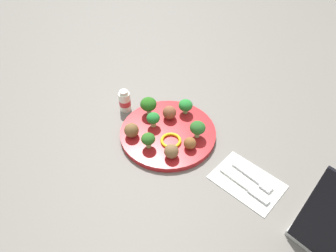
{
  "coord_description": "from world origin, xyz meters",
  "views": [
    {
      "loc": [
        0.46,
        -0.43,
        0.64
      ],
      "look_at": [
        0.0,
        0.0,
        0.04
      ],
      "focal_mm": 32.4,
      "sensor_mm": 36.0,
      "label": 1
    }
  ],
  "objects_px": {
    "plate": "(168,133)",
    "yogurt_bottle": "(125,101)",
    "broccoli_floret_mid_left": "(148,139)",
    "meatball_back_left": "(131,130)",
    "broccoli_floret_near_rim": "(148,104)",
    "meatball_center": "(169,113)",
    "fork": "(254,178)",
    "pepper_ring_front_left": "(171,140)",
    "meatball_far_rim": "(189,144)",
    "broccoli_floret_center": "(186,106)",
    "meatball_back_right": "(171,151)",
    "broccoli_floret_far_rim": "(153,119)",
    "knife": "(246,186)",
    "napkin": "(247,181)",
    "broccoli_floret_mid_right": "(198,128)"
  },
  "relations": [
    {
      "from": "broccoli_floret_mid_right",
      "to": "pepper_ring_front_left",
      "type": "height_order",
      "value": "broccoli_floret_mid_right"
    },
    {
      "from": "meatball_back_right",
      "to": "knife",
      "type": "xyz_separation_m",
      "value": [
        0.19,
        0.07,
        -0.03
      ]
    },
    {
      "from": "broccoli_floret_near_rim",
      "to": "knife",
      "type": "distance_m",
      "value": 0.37
    },
    {
      "from": "meatball_back_right",
      "to": "napkin",
      "type": "bearing_deg",
      "value": 26.6
    },
    {
      "from": "meatball_back_right",
      "to": "fork",
      "type": "distance_m",
      "value": 0.22
    },
    {
      "from": "meatball_back_left",
      "to": "knife",
      "type": "height_order",
      "value": "meatball_back_left"
    },
    {
      "from": "broccoli_floret_far_rim",
      "to": "yogurt_bottle",
      "type": "bearing_deg",
      "value": -177.7
    },
    {
      "from": "pepper_ring_front_left",
      "to": "fork",
      "type": "relative_size",
      "value": 0.5
    },
    {
      "from": "plate",
      "to": "broccoli_floret_mid_left",
      "type": "relative_size",
      "value": 6.09
    },
    {
      "from": "broccoli_floret_far_rim",
      "to": "fork",
      "type": "height_order",
      "value": "broccoli_floret_far_rim"
    },
    {
      "from": "broccoli_floret_mid_left",
      "to": "fork",
      "type": "height_order",
      "value": "broccoli_floret_mid_left"
    },
    {
      "from": "meatball_center",
      "to": "fork",
      "type": "distance_m",
      "value": 0.31
    },
    {
      "from": "pepper_ring_front_left",
      "to": "yogurt_bottle",
      "type": "bearing_deg",
      "value": 179.71
    },
    {
      "from": "broccoli_floret_far_rim",
      "to": "pepper_ring_front_left",
      "type": "xyz_separation_m",
      "value": [
        0.08,
        -0.01,
        -0.02
      ]
    },
    {
      "from": "broccoli_floret_near_rim",
      "to": "fork",
      "type": "height_order",
      "value": "broccoli_floret_near_rim"
    },
    {
      "from": "meatball_back_left",
      "to": "broccoli_floret_mid_right",
      "type": "bearing_deg",
      "value": 46.46
    },
    {
      "from": "broccoli_floret_center",
      "to": "broccoli_floret_mid_right",
      "type": "bearing_deg",
      "value": -26.87
    },
    {
      "from": "broccoli_floret_mid_right",
      "to": "pepper_ring_front_left",
      "type": "distance_m",
      "value": 0.08
    },
    {
      "from": "knife",
      "to": "pepper_ring_front_left",
      "type": "bearing_deg",
      "value": -170.59
    },
    {
      "from": "meatball_back_right",
      "to": "meatball_center",
      "type": "bearing_deg",
      "value": 138.95
    },
    {
      "from": "meatball_center",
      "to": "fork",
      "type": "xyz_separation_m",
      "value": [
        0.31,
        0.01,
        -0.03
      ]
    },
    {
      "from": "broccoli_floret_center",
      "to": "broccoli_floret_mid_left",
      "type": "distance_m",
      "value": 0.18
    },
    {
      "from": "plate",
      "to": "yogurt_bottle",
      "type": "height_order",
      "value": "yogurt_bottle"
    },
    {
      "from": "meatball_back_right",
      "to": "yogurt_bottle",
      "type": "bearing_deg",
      "value": 171.71
    },
    {
      "from": "broccoli_floret_far_rim",
      "to": "knife",
      "type": "height_order",
      "value": "broccoli_floret_far_rim"
    },
    {
      "from": "broccoli_floret_near_rim",
      "to": "meatball_back_left",
      "type": "distance_m",
      "value": 0.11
    },
    {
      "from": "broccoli_floret_far_rim",
      "to": "meatball_back_left",
      "type": "relative_size",
      "value": 1.1
    },
    {
      "from": "broccoli_floret_center",
      "to": "meatball_back_left",
      "type": "relative_size",
      "value": 1.11
    },
    {
      "from": "meatball_far_rim",
      "to": "knife",
      "type": "xyz_separation_m",
      "value": [
        0.18,
        0.02,
        -0.03
      ]
    },
    {
      "from": "broccoli_floret_center",
      "to": "meatball_center",
      "type": "relative_size",
      "value": 1.12
    },
    {
      "from": "plate",
      "to": "meatball_far_rim",
      "type": "xyz_separation_m",
      "value": [
        0.09,
        -0.0,
        0.03
      ]
    },
    {
      "from": "broccoli_floret_mid_right",
      "to": "broccoli_floret_near_rim",
      "type": "distance_m",
      "value": 0.17
    },
    {
      "from": "broccoli_floret_near_rim",
      "to": "broccoli_floret_center",
      "type": "bearing_deg",
      "value": 49.08
    },
    {
      "from": "meatball_far_rim",
      "to": "meatball_center",
      "type": "relative_size",
      "value": 0.83
    },
    {
      "from": "broccoli_floret_mid_right",
      "to": "meatball_far_rim",
      "type": "height_order",
      "value": "broccoli_floret_mid_right"
    },
    {
      "from": "broccoli_floret_mid_left",
      "to": "meatball_back_left",
      "type": "bearing_deg",
      "value": -173.15
    },
    {
      "from": "meatball_center",
      "to": "broccoli_floret_mid_right",
      "type": "bearing_deg",
      "value": 2.07
    },
    {
      "from": "broccoli_floret_mid_right",
      "to": "napkin",
      "type": "distance_m",
      "value": 0.2
    },
    {
      "from": "meatball_far_rim",
      "to": "broccoli_floret_center",
      "type": "bearing_deg",
      "value": 138.44
    },
    {
      "from": "broccoli_floret_mid_left",
      "to": "meatball_far_rim",
      "type": "height_order",
      "value": "broccoli_floret_mid_left"
    },
    {
      "from": "meatball_back_left",
      "to": "broccoli_floret_far_rim",
      "type": "bearing_deg",
      "value": 81.61
    },
    {
      "from": "napkin",
      "to": "pepper_ring_front_left",
      "type": "bearing_deg",
      "value": -165.93
    },
    {
      "from": "napkin",
      "to": "meatball_back_left",
      "type": "bearing_deg",
      "value": -158.96
    },
    {
      "from": "broccoli_floret_mid_left",
      "to": "meatball_back_left",
      "type": "height_order",
      "value": "broccoli_floret_mid_left"
    },
    {
      "from": "plate",
      "to": "broccoli_floret_far_rim",
      "type": "bearing_deg",
      "value": -160.39
    },
    {
      "from": "plate",
      "to": "broccoli_floret_mid_right",
      "type": "height_order",
      "value": "broccoli_floret_mid_right"
    },
    {
      "from": "broccoli_floret_center",
      "to": "broccoli_floret_mid_right",
      "type": "distance_m",
      "value": 0.11
    },
    {
      "from": "broccoli_floret_near_rim",
      "to": "meatball_back_left",
      "type": "xyz_separation_m",
      "value": [
        0.04,
        -0.1,
        -0.01
      ]
    },
    {
      "from": "broccoli_floret_far_rim",
      "to": "broccoli_floret_near_rim",
      "type": "height_order",
      "value": "broccoli_floret_near_rim"
    },
    {
      "from": "broccoli_floret_far_rim",
      "to": "meatball_far_rim",
      "type": "height_order",
      "value": "broccoli_floret_far_rim"
    }
  ]
}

